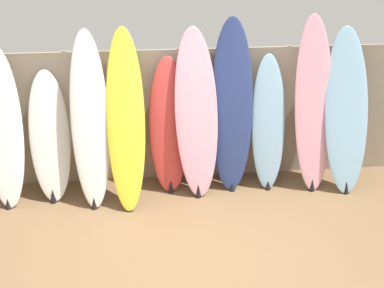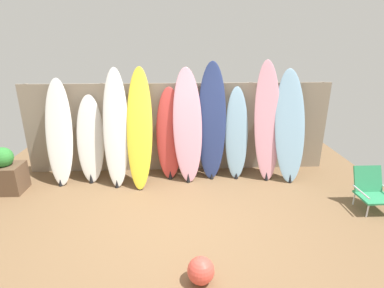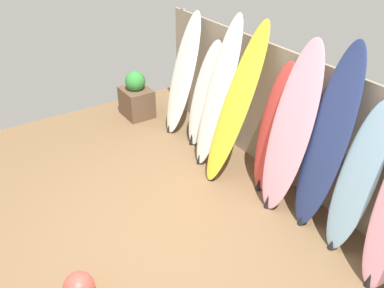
{
  "view_description": "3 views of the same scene",
  "coord_description": "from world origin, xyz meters",
  "px_view_note": "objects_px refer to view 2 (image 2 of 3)",
  "views": [
    {
      "loc": [
        -0.53,
        -4.68,
        3.42
      ],
      "look_at": [
        0.03,
        0.66,
        1.06
      ],
      "focal_mm": 50.0,
      "sensor_mm": 36.0,
      "label": 1
    },
    {
      "loc": [
        0.02,
        -3.82,
        2.61
      ],
      "look_at": [
        0.22,
        0.59,
        1.05
      ],
      "focal_mm": 28.0,
      "sensor_mm": 36.0,
      "label": 2
    },
    {
      "loc": [
        3.25,
        -1.79,
        3.49
      ],
      "look_at": [
        -0.21,
        0.47,
        1.04
      ],
      "focal_mm": 40.0,
      "sensor_mm": 36.0,
      "label": 3
    }
  ],
  "objects_px": {
    "surfboard_skyblue_9": "(290,126)",
    "beach_ball": "(201,271)",
    "surfboard_white_1": "(90,139)",
    "surfboard_pink_8": "(267,122)",
    "surfboard_white_0": "(59,133)",
    "surfboard_pink_5": "(188,126)",
    "surfboard_skyblue_7": "(236,134)",
    "planter_box": "(6,173)",
    "surfboard_navy_6": "(212,122)",
    "beach_chair": "(371,189)",
    "surfboard_red_4": "(170,134)",
    "surfboard_yellow_3": "(140,128)",
    "surfboard_white_2": "(116,128)"
  },
  "relations": [
    {
      "from": "surfboard_white_0",
      "to": "beach_ball",
      "type": "bearing_deg",
      "value": -48.24
    },
    {
      "from": "surfboard_skyblue_9",
      "to": "beach_ball",
      "type": "relative_size",
      "value": 6.75
    },
    {
      "from": "surfboard_skyblue_7",
      "to": "surfboard_pink_8",
      "type": "xyz_separation_m",
      "value": [
        0.57,
        -0.05,
        0.24
      ]
    },
    {
      "from": "planter_box",
      "to": "surfboard_white_2",
      "type": "bearing_deg",
      "value": 10.54
    },
    {
      "from": "surfboard_skyblue_7",
      "to": "beach_ball",
      "type": "relative_size",
      "value": 5.69
    },
    {
      "from": "surfboard_pink_5",
      "to": "beach_chair",
      "type": "relative_size",
      "value": 3.29
    },
    {
      "from": "surfboard_yellow_3",
      "to": "surfboard_pink_5",
      "type": "distance_m",
      "value": 0.9
    },
    {
      "from": "surfboard_yellow_3",
      "to": "beach_ball",
      "type": "height_order",
      "value": "surfboard_yellow_3"
    },
    {
      "from": "surfboard_white_1",
      "to": "surfboard_skyblue_7",
      "type": "distance_m",
      "value": 2.8
    },
    {
      "from": "surfboard_pink_5",
      "to": "beach_ball",
      "type": "distance_m",
      "value": 2.89
    },
    {
      "from": "surfboard_pink_5",
      "to": "surfboard_white_0",
      "type": "bearing_deg",
      "value": -179.85
    },
    {
      "from": "surfboard_white_0",
      "to": "beach_ball",
      "type": "xyz_separation_m",
      "value": [
        2.45,
        -2.74,
        -0.8
      ]
    },
    {
      "from": "beach_chair",
      "to": "surfboard_red_4",
      "type": "bearing_deg",
      "value": 147.81
    },
    {
      "from": "surfboard_skyblue_7",
      "to": "beach_ball",
      "type": "xyz_separation_m",
      "value": [
        -0.89,
        -2.8,
        -0.72
      ]
    },
    {
      "from": "planter_box",
      "to": "surfboard_white_0",
      "type": "bearing_deg",
      "value": 27.6
    },
    {
      "from": "surfboard_navy_6",
      "to": "planter_box",
      "type": "height_order",
      "value": "surfboard_navy_6"
    },
    {
      "from": "surfboard_yellow_3",
      "to": "surfboard_pink_8",
      "type": "bearing_deg",
      "value": 2.86
    },
    {
      "from": "surfboard_white_1",
      "to": "surfboard_navy_6",
      "type": "xyz_separation_m",
      "value": [
        2.32,
        0.04,
        0.31
      ]
    },
    {
      "from": "surfboard_pink_5",
      "to": "surfboard_skyblue_7",
      "type": "bearing_deg",
      "value": 3.16
    },
    {
      "from": "surfboard_skyblue_7",
      "to": "surfboard_pink_8",
      "type": "height_order",
      "value": "surfboard_pink_8"
    },
    {
      "from": "beach_chair",
      "to": "planter_box",
      "type": "relative_size",
      "value": 0.78
    },
    {
      "from": "surfboard_pink_5",
      "to": "beach_chair",
      "type": "height_order",
      "value": "surfboard_pink_5"
    },
    {
      "from": "surfboard_pink_8",
      "to": "beach_ball",
      "type": "xyz_separation_m",
      "value": [
        -1.46,
        -2.75,
        -0.96
      ]
    },
    {
      "from": "surfboard_yellow_3",
      "to": "surfboard_pink_5",
      "type": "height_order",
      "value": "surfboard_yellow_3"
    },
    {
      "from": "surfboard_skyblue_9",
      "to": "beach_ball",
      "type": "xyz_separation_m",
      "value": [
        -1.89,
        -2.69,
        -0.88
      ]
    },
    {
      "from": "surfboard_white_0",
      "to": "surfboard_white_2",
      "type": "height_order",
      "value": "surfboard_white_2"
    },
    {
      "from": "beach_chair",
      "to": "beach_ball",
      "type": "bearing_deg",
      "value": -162.42
    },
    {
      "from": "surfboard_white_0",
      "to": "surfboard_skyblue_7",
      "type": "distance_m",
      "value": 3.34
    },
    {
      "from": "surfboard_yellow_3",
      "to": "planter_box",
      "type": "distance_m",
      "value": 2.48
    },
    {
      "from": "surfboard_yellow_3",
      "to": "beach_ball",
      "type": "distance_m",
      "value": 2.94
    },
    {
      "from": "surfboard_pink_5",
      "to": "surfboard_pink_8",
      "type": "xyz_separation_m",
      "value": [
        1.52,
        -0.0,
        0.06
      ]
    },
    {
      "from": "surfboard_skyblue_9",
      "to": "beach_ball",
      "type": "bearing_deg",
      "value": -125.0
    },
    {
      "from": "surfboard_white_1",
      "to": "surfboard_skyblue_9",
      "type": "xyz_separation_m",
      "value": [
        3.79,
        -0.1,
        0.23
      ]
    },
    {
      "from": "surfboard_pink_8",
      "to": "beach_ball",
      "type": "relative_size",
      "value": 7.28
    },
    {
      "from": "surfboard_white_1",
      "to": "surfboard_pink_8",
      "type": "xyz_separation_m",
      "value": [
        3.37,
        -0.05,
        0.31
      ]
    },
    {
      "from": "beach_ball",
      "to": "beach_chair",
      "type": "bearing_deg",
      "value": 27.35
    },
    {
      "from": "surfboard_white_2",
      "to": "surfboard_yellow_3",
      "type": "distance_m",
      "value": 0.44
    },
    {
      "from": "surfboard_pink_5",
      "to": "surfboard_navy_6",
      "type": "distance_m",
      "value": 0.48
    },
    {
      "from": "surfboard_white_0",
      "to": "surfboard_yellow_3",
      "type": "bearing_deg",
      "value": -4.38
    },
    {
      "from": "surfboard_yellow_3",
      "to": "surfboard_pink_8",
      "type": "height_order",
      "value": "surfboard_pink_8"
    },
    {
      "from": "surfboard_white_2",
      "to": "surfboard_red_4",
      "type": "height_order",
      "value": "surfboard_white_2"
    },
    {
      "from": "surfboard_pink_8",
      "to": "surfboard_skyblue_9",
      "type": "relative_size",
      "value": 1.08
    },
    {
      "from": "surfboard_pink_5",
      "to": "surfboard_skyblue_9",
      "type": "bearing_deg",
      "value": -1.67
    },
    {
      "from": "surfboard_pink_5",
      "to": "planter_box",
      "type": "height_order",
      "value": "surfboard_pink_5"
    },
    {
      "from": "surfboard_pink_5",
      "to": "planter_box",
      "type": "distance_m",
      "value": 3.35
    },
    {
      "from": "surfboard_red_4",
      "to": "surfboard_skyblue_9",
      "type": "xyz_separation_m",
      "value": [
        2.29,
        -0.13,
        0.16
      ]
    },
    {
      "from": "surfboard_white_0",
      "to": "surfboard_pink_5",
      "type": "distance_m",
      "value": 2.4
    },
    {
      "from": "surfboard_pink_8",
      "to": "planter_box",
      "type": "bearing_deg",
      "value": -174.61
    },
    {
      "from": "surfboard_white_1",
      "to": "surfboard_yellow_3",
      "type": "distance_m",
      "value": 1.01
    },
    {
      "from": "surfboard_skyblue_9",
      "to": "beach_ball",
      "type": "height_order",
      "value": "surfboard_skyblue_9"
    }
  ]
}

